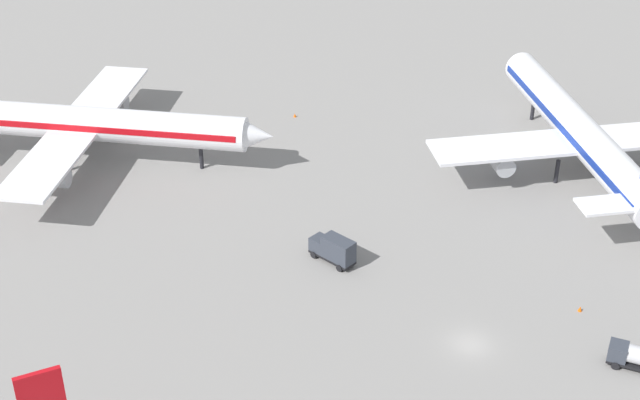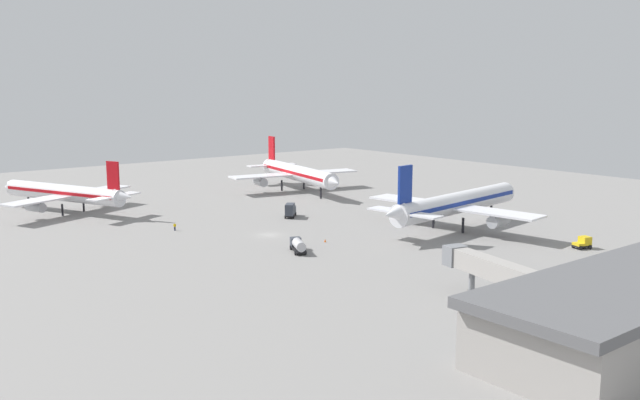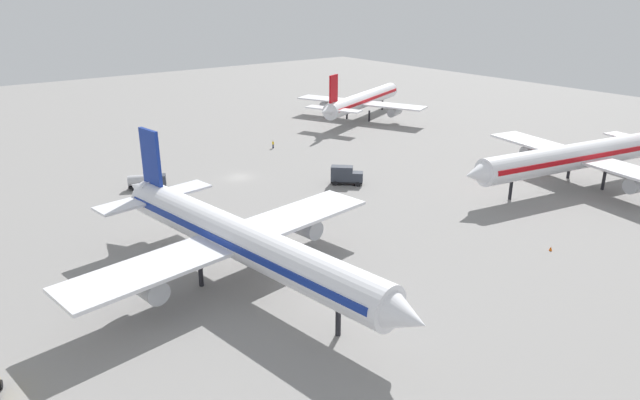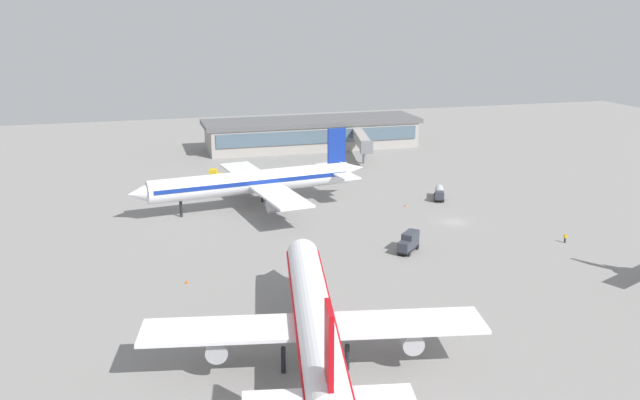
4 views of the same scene
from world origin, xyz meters
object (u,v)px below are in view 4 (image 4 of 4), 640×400
object	(u,v)px
fuel_truck	(439,193)
baggage_tug	(215,174)
airplane_distant	(313,317)
airplane_taxiing	(255,182)
ground_crew_worker	(565,238)
catering_truck	(409,242)
safety_cone_near_gate	(187,282)
safety_cone_mid_apron	(405,205)

from	to	relation	value
fuel_truck	baggage_tug	size ratio (longest dim) A/B	1.81
airplane_distant	fuel_truck	world-z (taller)	airplane_distant
airplane_taxiing	airplane_distant	xyz separation A→B (m)	(4.77, 64.24, -0.14)
airplane_taxiing	ground_crew_worker	xyz separation A→B (m)	(-48.81, 36.08, -4.75)
airplane_taxiing	catering_truck	bearing A→B (deg)	113.68
fuel_truck	safety_cone_near_gate	world-z (taller)	fuel_truck
airplane_taxiing	catering_truck	size ratio (longest dim) A/B	9.47
catering_truck	safety_cone_mid_apron	distance (m)	27.38
airplane_distant	fuel_truck	distance (m)	74.81
fuel_truck	ground_crew_worker	bearing A→B (deg)	40.99
airplane_distant	baggage_tug	distance (m)	91.82
safety_cone_mid_apron	safety_cone_near_gate	bearing A→B (deg)	31.81
safety_cone_near_gate	safety_cone_mid_apron	xyz separation A→B (m)	(-47.53, -29.48, 0.00)
airplane_distant	safety_cone_mid_apron	bearing A→B (deg)	-21.14
airplane_taxiing	airplane_distant	bearing A→B (deg)	77.66
airplane_distant	ground_crew_worker	xyz separation A→B (m)	(-53.57, -28.16, -4.61)
airplane_distant	safety_cone_near_gate	distance (m)	30.43
baggage_tug	safety_cone_near_gate	size ratio (longest dim) A/B	5.99
baggage_tug	safety_cone_near_gate	xyz separation A→B (m)	(12.26, 64.42, -0.86)
airplane_distant	baggage_tug	xyz separation A→B (m)	(0.14, -91.72, -4.30)
baggage_tug	safety_cone_mid_apron	bearing A→B (deg)	151.09
catering_truck	safety_cone_near_gate	xyz separation A→B (m)	(37.56, 4.02, -1.40)
catering_truck	baggage_tug	size ratio (longest dim) A/B	1.48
fuel_truck	ground_crew_worker	size ratio (longest dim) A/B	3.90
airplane_taxiing	catering_truck	xyz separation A→B (m)	(-20.39, 32.93, -3.90)
ground_crew_worker	safety_cone_mid_apron	world-z (taller)	ground_crew_worker
catering_truck	safety_cone_mid_apron	size ratio (longest dim) A/B	8.90
ground_crew_worker	safety_cone_near_gate	distance (m)	65.99
baggage_tug	safety_cone_near_gate	bearing A→B (deg)	95.04
airplane_distant	ground_crew_worker	size ratio (longest dim) A/B	29.39
airplane_taxiing	baggage_tug	size ratio (longest dim) A/B	14.06
catering_truck	ground_crew_worker	size ratio (longest dim) A/B	3.20
safety_cone_mid_apron	airplane_taxiing	bearing A→B (deg)	-13.81
airplane_taxiing	safety_cone_near_gate	size ratio (longest dim) A/B	84.26
safety_cone_near_gate	ground_crew_worker	bearing A→B (deg)	-179.26
airplane_distant	catering_truck	xyz separation A→B (m)	(-25.16, -31.32, -3.76)
airplane_distant	catering_truck	bearing A→B (deg)	-28.17
airplane_distant	safety_cone_mid_apron	xyz separation A→B (m)	(-35.12, -56.78, -5.16)
airplane_taxiing	fuel_truck	distance (m)	40.00
catering_truck	safety_cone_near_gate	size ratio (longest dim) A/B	8.90
airplane_distant	catering_truck	size ratio (longest dim) A/B	9.19
airplane_taxiing	baggage_tug	bearing A→B (deg)	-87.98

